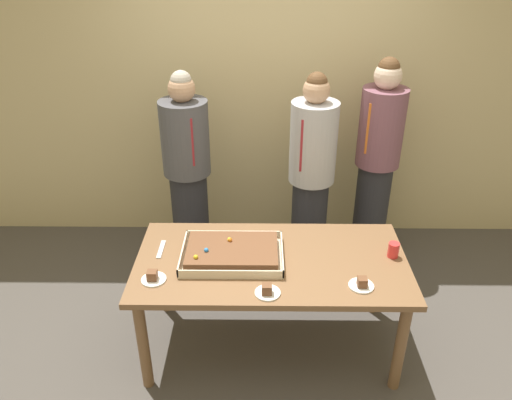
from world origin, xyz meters
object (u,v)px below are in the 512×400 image
Objects in this scene: drink_cup_nearest at (393,250)px; person_green_shirt_behind at (377,161)px; plated_slice_near_right at (267,291)px; person_serving_front at (311,175)px; plated_slice_far_left at (362,284)px; party_table at (271,271)px; person_striped_tie_right at (188,172)px; plated_slice_near_left at (153,278)px; cake_server_utensil at (161,249)px; sheet_cake at (232,253)px.

person_green_shirt_behind is (0.10, 1.08, 0.13)m from drink_cup_nearest.
plated_slice_near_right is 1.34m from person_serving_front.
drink_cup_nearest reaches higher than plated_slice_far_left.
party_table is at bearing 12.84° from person_serving_front.
person_green_shirt_behind reaches higher than party_table.
party_table is 1.22m from person_striped_tie_right.
person_striped_tie_right reaches higher than plated_slice_near_left.
cake_server_utensil is 0.12× the size of person_striped_tie_right.
drink_cup_nearest reaches higher than party_table.
person_striped_tie_right is (0.06, 0.91, 0.13)m from cake_server_utensil.
person_serving_front is 0.96× the size of person_green_shirt_behind.
drink_cup_nearest is 0.06× the size of person_striped_tie_right.
party_table is 11.51× the size of plated_slice_near_right.
party_table is 1.03× the size of person_serving_front.
drink_cup_nearest is 0.06× the size of person_serving_front.
party_table is at bearing 10.64° from person_striped_tie_right.
plated_slice_near_left reaches higher than party_table.
cake_server_utensil is 1.90m from person_green_shirt_behind.
sheet_cake is 1.07m from person_striped_tie_right.
plated_slice_near_left is 0.32m from cake_server_utensil.
drink_cup_nearest is (1.49, 0.26, 0.03)m from plated_slice_near_left.
plated_slice_near_left is at bearing 177.74° from plated_slice_far_left.
plated_slice_near_left is 1.00× the size of plated_slice_far_left.
person_striped_tie_right reaches higher than plated_slice_near_right.
party_table is 11.51× the size of plated_slice_far_left.
cake_server_utensil is at bearing 177.75° from drink_cup_nearest.
plated_slice_near_right is 0.82m from cake_server_utensil.
plated_slice_far_left is at bearing -129.25° from drink_cup_nearest.
plated_slice_near_left and plated_slice_far_left have the same top height.
person_serving_front reaches higher than sheet_cake.
cake_server_utensil is at bearing 171.87° from party_table.
cake_server_utensil is at bearing -19.25° from person_serving_front.
sheet_cake is 1.03m from drink_cup_nearest.
person_green_shirt_behind reaches higher than person_striped_tie_right.
person_striped_tie_right reaches higher than sheet_cake.
cake_server_utensil is at bearing -11.85° from person_green_shirt_behind.
drink_cup_nearest is at bearing 50.75° from plated_slice_far_left.
plated_slice_far_left is 1.44m from person_green_shirt_behind.
plated_slice_near_left is at bearing -9.79° from person_serving_front.
cake_server_utensil is at bearing 91.79° from plated_slice_near_left.
plated_slice_near_left is at bearing -88.21° from cake_server_utensil.
plated_slice_far_left is 1.23m from person_serving_front.
plated_slice_near_right reaches higher than party_table.
sheet_cake is at bearing -0.02° from person_serving_front.
plated_slice_near_right is at bearing -9.98° from plated_slice_near_left.
sheet_cake is 0.37× the size of person_green_shirt_behind.
plated_slice_near_left is 0.09× the size of person_green_shirt_behind.
plated_slice_near_right is at bearing -172.67° from plated_slice_far_left.
plated_slice_near_left is at bearing 170.02° from plated_slice_near_right.
party_table is 2.68× the size of sheet_cake.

